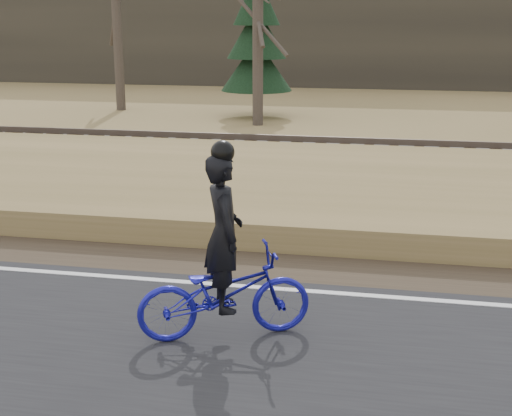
# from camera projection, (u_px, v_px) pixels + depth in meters

# --- Properties ---
(ground) EXTENTS (120.00, 120.00, 0.00)m
(ground) POSITION_uv_depth(u_px,v_px,m) (204.00, 293.00, 9.64)
(ground) COLOR #957B4C
(ground) RESTS_ON ground
(road) EXTENTS (120.00, 6.00, 0.06)m
(road) POSITION_uv_depth(u_px,v_px,m) (139.00, 381.00, 7.27)
(road) COLOR black
(road) RESTS_ON ground
(edge_line) EXTENTS (120.00, 0.12, 0.01)m
(edge_line) POSITION_uv_depth(u_px,v_px,m) (208.00, 284.00, 9.82)
(edge_line) COLOR silver
(edge_line) RESTS_ON road
(shoulder) EXTENTS (120.00, 1.60, 0.04)m
(shoulder) POSITION_uv_depth(u_px,v_px,m) (225.00, 263.00, 10.77)
(shoulder) COLOR #473A2B
(shoulder) RESTS_ON ground
(embankment) EXTENTS (120.00, 5.00, 0.44)m
(embankment) POSITION_uv_depth(u_px,v_px,m) (262.00, 201.00, 13.56)
(embankment) COLOR #957B4C
(embankment) RESTS_ON ground
(ballast) EXTENTS (120.00, 3.00, 0.45)m
(ballast) POSITION_uv_depth(u_px,v_px,m) (292.00, 162.00, 17.16)
(ballast) COLOR slate
(ballast) RESTS_ON ground
(railroad) EXTENTS (120.00, 2.40, 0.29)m
(railroad) POSITION_uv_depth(u_px,v_px,m) (292.00, 149.00, 17.08)
(railroad) COLOR black
(railroad) RESTS_ON ballast
(treeline_backdrop) EXTENTS (120.00, 4.00, 6.00)m
(treeline_backdrop) POSITION_uv_depth(u_px,v_px,m) (354.00, 27.00, 37.25)
(treeline_backdrop) COLOR #383328
(treeline_backdrop) RESTS_ON ground
(cyclist) EXTENTS (2.10, 1.43, 2.29)m
(cyclist) POSITION_uv_depth(u_px,v_px,m) (224.00, 277.00, 8.05)
(cyclist) COLOR #161593
(cyclist) RESTS_ON road
(bare_tree_near_left) EXTENTS (0.36, 0.36, 7.01)m
(bare_tree_near_left) POSITION_uv_depth(u_px,v_px,m) (258.00, 19.00, 23.41)
(bare_tree_near_left) COLOR #493F35
(bare_tree_near_left) RESTS_ON ground
(conifer) EXTENTS (2.60, 2.60, 6.29)m
(conifer) POSITION_uv_depth(u_px,v_px,m) (257.00, 34.00, 25.63)
(conifer) COLOR #493F35
(conifer) RESTS_ON ground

